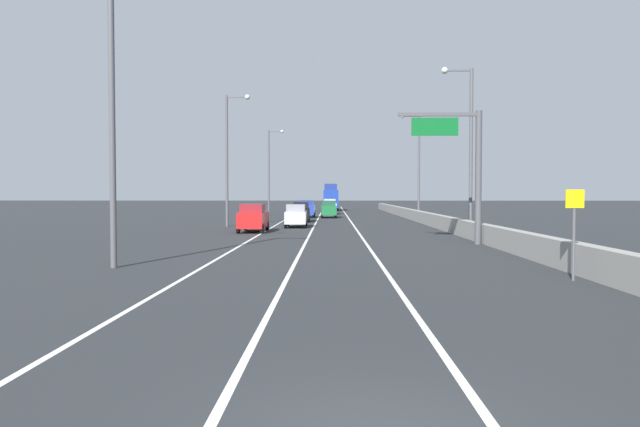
% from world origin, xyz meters
% --- Properties ---
extents(ground_plane, '(320.00, 320.00, 0.00)m').
position_xyz_m(ground_plane, '(0.00, 64.00, 0.00)').
color(ground_plane, '#26282B').
extents(lane_stripe_left, '(0.16, 130.00, 0.00)m').
position_xyz_m(lane_stripe_left, '(-5.50, 55.00, 0.00)').
color(lane_stripe_left, silver).
rests_on(lane_stripe_left, ground_plane).
extents(lane_stripe_center, '(0.16, 130.00, 0.00)m').
position_xyz_m(lane_stripe_center, '(-2.00, 55.00, 0.00)').
color(lane_stripe_center, silver).
rests_on(lane_stripe_center, ground_plane).
extents(lane_stripe_right, '(0.16, 130.00, 0.00)m').
position_xyz_m(lane_stripe_right, '(1.50, 55.00, 0.00)').
color(lane_stripe_right, silver).
rests_on(lane_stripe_right, ground_plane).
extents(jersey_barrier_right, '(0.60, 120.00, 1.10)m').
position_xyz_m(jersey_barrier_right, '(8.36, 40.00, 0.55)').
color(jersey_barrier_right, gray).
rests_on(jersey_barrier_right, ground_plane).
extents(overhead_sign_gantry, '(4.68, 0.36, 7.50)m').
position_xyz_m(overhead_sign_gantry, '(7.02, 26.45, 4.73)').
color(overhead_sign_gantry, '#47474C').
rests_on(overhead_sign_gantry, ground_plane).
extents(speed_advisory_sign, '(0.60, 0.11, 3.00)m').
position_xyz_m(speed_advisory_sign, '(7.46, 12.59, 1.76)').
color(speed_advisory_sign, '#4C4C51').
rests_on(speed_advisory_sign, ground_plane).
extents(lamp_post_right_second, '(2.14, 0.44, 11.34)m').
position_xyz_m(lamp_post_right_second, '(8.67, 33.15, 6.43)').
color(lamp_post_right_second, '#4C4C51').
rests_on(lamp_post_right_second, ground_plane).
extents(lamp_post_right_third, '(2.14, 0.44, 11.34)m').
position_xyz_m(lamp_post_right_third, '(8.66, 56.64, 6.43)').
color(lamp_post_right_third, '#4C4C51').
rests_on(lamp_post_right_third, ground_plane).
extents(lamp_post_left_near, '(2.14, 0.44, 11.34)m').
position_xyz_m(lamp_post_left_near, '(-8.66, 15.66, 6.43)').
color(lamp_post_left_near, '#4C4C51').
rests_on(lamp_post_left_near, ground_plane).
extents(lamp_post_left_mid, '(2.14, 0.44, 11.34)m').
position_xyz_m(lamp_post_left_mid, '(-9.26, 43.85, 6.43)').
color(lamp_post_left_mid, '#4C4C51').
rests_on(lamp_post_left_mid, ground_plane).
extents(lamp_post_left_far, '(2.14, 0.44, 11.34)m').
position_xyz_m(lamp_post_left_far, '(-8.64, 72.03, 6.43)').
color(lamp_post_left_far, '#4C4C51').
rests_on(lamp_post_left_far, ground_plane).
extents(car_white_0, '(1.92, 4.43, 2.09)m').
position_xyz_m(car_white_0, '(-0.72, 74.35, 1.04)').
color(car_white_0, white).
rests_on(car_white_0, ground_plane).
extents(car_red_1, '(1.91, 4.57, 2.08)m').
position_xyz_m(car_red_1, '(-6.31, 36.82, 1.04)').
color(car_red_1, red).
rests_on(car_red_1, ground_plane).
extents(car_blue_2, '(1.96, 4.14, 2.04)m').
position_xyz_m(car_blue_2, '(-3.43, 63.32, 1.01)').
color(car_blue_2, '#1E389E').
rests_on(car_blue_2, ground_plane).
extents(car_silver_3, '(1.85, 4.26, 1.94)m').
position_xyz_m(car_silver_3, '(-3.47, 42.89, 0.97)').
color(car_silver_3, '#B7B7BC').
rests_on(car_silver_3, ground_plane).
extents(car_black_4, '(1.89, 4.45, 2.01)m').
position_xyz_m(car_black_4, '(-3.53, 52.75, 1.00)').
color(car_black_4, black).
rests_on(car_black_4, ground_plane).
extents(car_green_5, '(1.89, 4.07, 2.01)m').
position_xyz_m(car_green_5, '(-0.78, 62.24, 1.00)').
color(car_green_5, '#196033').
rests_on(car_green_5, ground_plane).
extents(box_truck, '(2.51, 9.32, 4.48)m').
position_xyz_m(box_truck, '(-0.58, 91.63, 2.06)').
color(box_truck, navy).
rests_on(box_truck, ground_plane).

